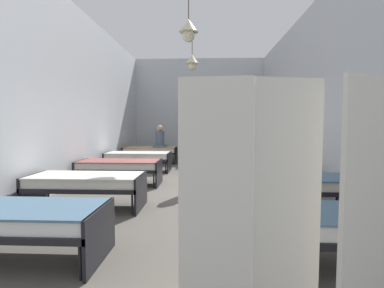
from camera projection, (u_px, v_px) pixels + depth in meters
name	position (u px, v px, depth m)	size (l,w,h in m)	color
ground_plane	(193.00, 187.00, 6.80)	(6.14, 12.83, 0.10)	#59544C
room_shell	(195.00, 98.00, 7.89)	(5.94, 12.43, 4.23)	silver
bed_left_row_0	(13.00, 219.00, 3.06)	(1.90, 0.84, 0.57)	black
bed_right_row_0	(349.00, 225.00, 2.90)	(1.90, 0.84, 0.57)	black
bed_left_row_1	(87.00, 183.00, 4.96)	(1.90, 0.84, 0.57)	black
bed_right_row_1	(293.00, 185.00, 4.79)	(1.90, 0.84, 0.57)	black
bed_left_row_2	(120.00, 166.00, 6.85)	(1.90, 0.84, 0.57)	black
bed_right_row_2	(268.00, 167.00, 6.69)	(1.90, 0.84, 0.57)	black
bed_left_row_3	(138.00, 157.00, 8.74)	(1.90, 0.84, 0.57)	black
bed_right_row_3	(254.00, 157.00, 8.58)	(1.90, 0.84, 0.57)	black
bed_left_row_4	(150.00, 151.00, 10.64)	(1.90, 0.84, 0.57)	black
bed_right_row_4	(246.00, 151.00, 10.47)	(1.90, 0.84, 0.57)	black
nurse_near_aisle	(219.00, 227.00, 2.58)	(0.52, 0.52, 1.49)	white
nurse_mid_aisle	(211.00, 153.00, 8.90)	(0.52, 0.52, 1.49)	white
nurse_far_aisle	(198.00, 167.00, 6.15)	(0.52, 0.52, 1.49)	white
patient_seated_primary	(160.00, 139.00, 10.60)	(0.44, 0.44, 0.80)	#515B70
potted_plant	(193.00, 143.00, 9.98)	(0.60, 0.60, 1.23)	brown
privacy_screen	(288.00, 227.00, 1.68)	(1.24, 0.24, 1.70)	silver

